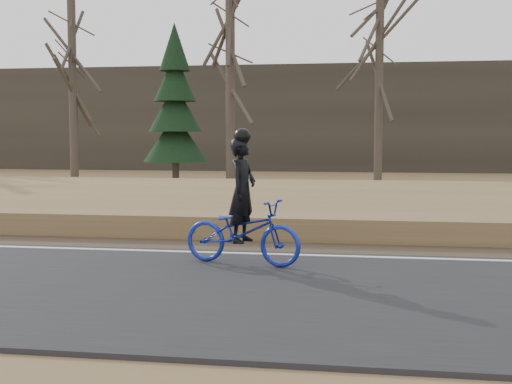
# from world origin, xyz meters

# --- Properties ---
(ground) EXTENTS (120.00, 120.00, 0.00)m
(ground) POSITION_xyz_m (0.00, 0.00, 0.00)
(ground) COLOR olive
(ground) RESTS_ON ground
(road) EXTENTS (120.00, 6.00, 0.06)m
(road) POSITION_xyz_m (0.00, -2.50, 0.03)
(road) COLOR black
(road) RESTS_ON ground
(edge_line) EXTENTS (120.00, 0.12, 0.01)m
(edge_line) POSITION_xyz_m (0.00, 0.20, 0.07)
(edge_line) COLOR silver
(edge_line) RESTS_ON road
(shoulder) EXTENTS (120.00, 1.60, 0.04)m
(shoulder) POSITION_xyz_m (0.00, 1.20, 0.02)
(shoulder) COLOR #473A2B
(shoulder) RESTS_ON ground
(embankment) EXTENTS (120.00, 5.00, 0.44)m
(embankment) POSITION_xyz_m (0.00, 4.20, 0.22)
(embankment) COLOR olive
(embankment) RESTS_ON ground
(ballast) EXTENTS (120.00, 3.00, 0.45)m
(ballast) POSITION_xyz_m (0.00, 8.00, 0.23)
(ballast) COLOR slate
(ballast) RESTS_ON ground
(railroad) EXTENTS (120.00, 2.40, 0.29)m
(railroad) POSITION_xyz_m (0.00, 8.00, 0.53)
(railroad) COLOR black
(railroad) RESTS_ON ballast
(treeline_backdrop) EXTENTS (120.00, 4.00, 6.00)m
(treeline_backdrop) POSITION_xyz_m (0.00, 30.00, 3.00)
(treeline_backdrop) COLOR #383328
(treeline_backdrop) RESTS_ON ground
(cyclist) EXTENTS (2.06, 1.13, 2.14)m
(cyclist) POSITION_xyz_m (1.70, -0.78, 0.73)
(cyclist) COLOR #162798
(cyclist) RESTS_ON road
(bare_tree_left) EXTENTS (0.36, 0.36, 7.85)m
(bare_tree_left) POSITION_xyz_m (-9.23, 17.61, 3.93)
(bare_tree_left) COLOR #494135
(bare_tree_left) RESTS_ON ground
(bare_tree_near_left) EXTENTS (0.36, 0.36, 8.02)m
(bare_tree_near_left) POSITION_xyz_m (-1.72, 14.93, 4.01)
(bare_tree_near_left) COLOR #494135
(bare_tree_near_left) RESTS_ON ground
(bare_tree_center) EXTENTS (0.36, 0.36, 9.45)m
(bare_tree_center) POSITION_xyz_m (3.84, 18.19, 4.73)
(bare_tree_center) COLOR #494135
(bare_tree_center) RESTS_ON ground
(conifer) EXTENTS (2.60, 2.60, 6.56)m
(conifer) POSITION_xyz_m (-4.25, 16.18, 3.11)
(conifer) COLOR #494135
(conifer) RESTS_ON ground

